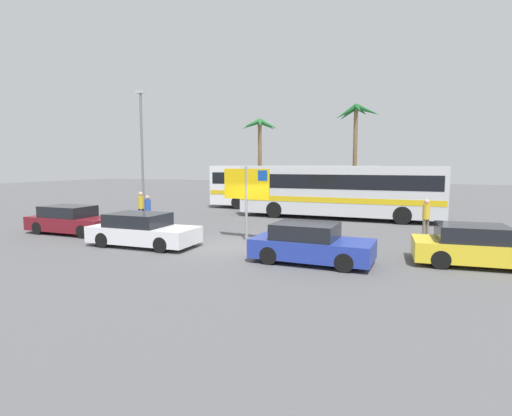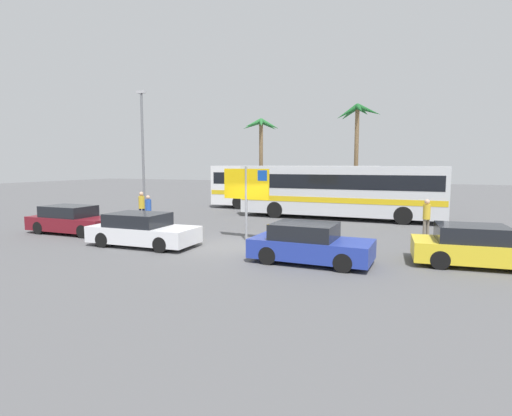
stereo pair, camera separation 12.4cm
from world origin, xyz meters
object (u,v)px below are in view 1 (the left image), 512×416
object	(u,v)px
car_maroon	(71,220)
pedestrian_near_sign	(426,215)
bus_front_coach	(339,189)
pedestrian_by_bus	(148,208)
pedestrian_crossing_lot	(141,205)
car_white	(142,230)
bus_rear_coach	(291,185)
ferry_sign	(247,187)
car_blue	(310,244)
car_yellow	(478,246)

from	to	relation	value
car_maroon	pedestrian_near_sign	world-z (taller)	pedestrian_near_sign
bus_front_coach	pedestrian_by_bus	world-z (taller)	bus_front_coach
bus_front_coach	pedestrian_crossing_lot	xyz separation A→B (m)	(-9.56, -6.51, -0.72)
bus_front_coach	car_white	distance (m)	12.77
bus_rear_coach	ferry_sign	size ratio (longest dim) A/B	3.74
bus_rear_coach	car_blue	xyz separation A→B (m)	(5.29, -15.09, -1.15)
car_yellow	car_white	bearing A→B (deg)	-178.11
bus_front_coach	car_blue	size ratio (longest dim) A/B	2.97
car_blue	car_yellow	bearing A→B (deg)	18.97
car_maroon	pedestrian_by_bus	world-z (taller)	pedestrian_by_bus
bus_front_coach	bus_rear_coach	xyz separation A→B (m)	(-4.08, 3.58, 0.00)
car_white	pedestrian_by_bus	world-z (taller)	pedestrian_by_bus
pedestrian_by_bus	pedestrian_near_sign	xyz separation A→B (m)	(13.74, 1.79, 0.06)
car_yellow	bus_rear_coach	bearing A→B (deg)	122.87
car_maroon	pedestrian_near_sign	xyz separation A→B (m)	(15.63, 5.15, 0.39)
car_maroon	car_yellow	world-z (taller)	same
pedestrian_crossing_lot	pedestrian_by_bus	bearing A→B (deg)	16.60
bus_front_coach	car_yellow	distance (m)	11.81
car_blue	pedestrian_crossing_lot	distance (m)	11.88
car_yellow	car_blue	bearing A→B (deg)	-167.39
car_blue	pedestrian_near_sign	distance (m)	7.45
ferry_sign	pedestrian_by_bus	size ratio (longest dim) A/B	1.95
car_white	pedestrian_crossing_lot	xyz separation A→B (m)	(-3.78, 4.82, 0.43)
bus_front_coach	car_maroon	distance (m)	14.86
bus_rear_coach	car_blue	bearing A→B (deg)	-70.68
car_white	pedestrian_near_sign	world-z (taller)	pedestrian_near_sign
car_yellow	pedestrian_by_bus	bearing A→B (deg)	163.70
car_yellow	pedestrian_near_sign	distance (m)	5.10
car_blue	car_yellow	distance (m)	5.40
pedestrian_by_bus	pedestrian_near_sign	bearing A→B (deg)	-63.00
bus_front_coach	car_yellow	bearing A→B (deg)	-57.23
car_white	car_yellow	size ratio (longest dim) A/B	1.05
car_maroon	car_yellow	distance (m)	17.14
car_yellow	pedestrian_near_sign	size ratio (longest dim) A/B	2.42
car_yellow	pedestrian_crossing_lot	size ratio (longest dim) A/B	2.34
bus_rear_coach	pedestrian_by_bus	size ratio (longest dim) A/B	7.30
car_blue	ferry_sign	bearing A→B (deg)	142.16
car_blue	pedestrian_crossing_lot	xyz separation A→B (m)	(-10.76, 5.00, 0.43)
pedestrian_near_sign	pedestrian_crossing_lot	bearing A→B (deg)	58.88
bus_front_coach	car_yellow	size ratio (longest dim) A/B	2.85
car_blue	pedestrian_crossing_lot	world-z (taller)	pedestrian_crossing_lot
car_maroon	car_yellow	xyz separation A→B (m)	(17.13, 0.29, 0.00)
car_yellow	pedestrian_crossing_lot	distance (m)	16.28
car_yellow	ferry_sign	bearing A→B (deg)	166.81
bus_front_coach	car_blue	distance (m)	11.63
car_maroon	pedestrian_by_bus	distance (m)	3.86
bus_rear_coach	car_maroon	world-z (taller)	bus_rear_coach
car_maroon	pedestrian_by_bus	bearing A→B (deg)	60.62
pedestrian_crossing_lot	car_maroon	bearing A→B (deg)	-67.12
pedestrian_by_bus	pedestrian_crossing_lot	distance (m)	0.74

